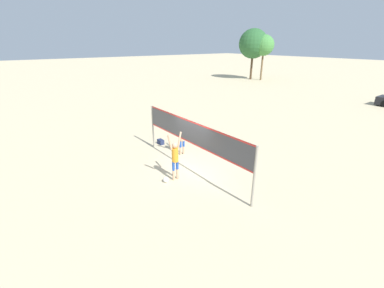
{
  "coord_description": "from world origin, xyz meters",
  "views": [
    {
      "loc": [
        8.73,
        -6.59,
        5.68
      ],
      "look_at": [
        0.0,
        0.0,
        1.33
      ],
      "focal_mm": 24.0,
      "sensor_mm": 36.0,
      "label": 1
    }
  ],
  "objects_px": {
    "player_spiker": "(175,156)",
    "player_blocker": "(182,136)",
    "volleyball_net": "(192,136)",
    "tree_left_cluster": "(253,44)",
    "tree_right_cluster": "(264,45)",
    "gear_bag": "(161,142)",
    "volleyball": "(166,180)"
  },
  "relations": [
    {
      "from": "player_spiker",
      "to": "tree_right_cluster",
      "type": "height_order",
      "value": "tree_right_cluster"
    },
    {
      "from": "gear_bag",
      "to": "tree_right_cluster",
      "type": "relative_size",
      "value": 0.06
    },
    {
      "from": "player_blocker",
      "to": "tree_left_cluster",
      "type": "distance_m",
      "value": 32.41
    },
    {
      "from": "player_spiker",
      "to": "player_blocker",
      "type": "bearing_deg",
      "value": 48.96
    },
    {
      "from": "player_spiker",
      "to": "tree_left_cluster",
      "type": "relative_size",
      "value": 0.28
    },
    {
      "from": "volleyball",
      "to": "gear_bag",
      "type": "xyz_separation_m",
      "value": [
        -4.03,
        2.12,
        0.02
      ]
    },
    {
      "from": "player_spiker",
      "to": "volleyball",
      "type": "bearing_deg",
      "value": 173.99
    },
    {
      "from": "player_blocker",
      "to": "tree_right_cluster",
      "type": "relative_size",
      "value": 0.29
    },
    {
      "from": "player_blocker",
      "to": "tree_right_cluster",
      "type": "distance_m",
      "value": 32.04
    },
    {
      "from": "tree_left_cluster",
      "to": "tree_right_cluster",
      "type": "distance_m",
      "value": 1.71
    },
    {
      "from": "volleyball_net",
      "to": "gear_bag",
      "type": "relative_size",
      "value": 17.42
    },
    {
      "from": "player_blocker",
      "to": "gear_bag",
      "type": "xyz_separation_m",
      "value": [
        -2.01,
        -0.16,
        -0.89
      ]
    },
    {
      "from": "player_spiker",
      "to": "gear_bag",
      "type": "distance_m",
      "value": 4.51
    },
    {
      "from": "player_spiker",
      "to": "volleyball",
      "type": "height_order",
      "value": "player_spiker"
    },
    {
      "from": "gear_bag",
      "to": "player_blocker",
      "type": "bearing_deg",
      "value": 4.49
    },
    {
      "from": "volleyball_net",
      "to": "tree_right_cluster",
      "type": "distance_m",
      "value": 33.47
    },
    {
      "from": "gear_bag",
      "to": "volleyball",
      "type": "bearing_deg",
      "value": -27.73
    },
    {
      "from": "volleyball_net",
      "to": "tree_left_cluster",
      "type": "height_order",
      "value": "tree_left_cluster"
    },
    {
      "from": "player_blocker",
      "to": "tree_left_cluster",
      "type": "relative_size",
      "value": 0.26
    },
    {
      "from": "volleyball_net",
      "to": "player_spiker",
      "type": "relative_size",
      "value": 3.43
    },
    {
      "from": "gear_bag",
      "to": "tree_right_cluster",
      "type": "height_order",
      "value": "tree_right_cluster"
    },
    {
      "from": "gear_bag",
      "to": "player_spiker",
      "type": "bearing_deg",
      "value": -21.96
    },
    {
      "from": "player_spiker",
      "to": "gear_bag",
      "type": "xyz_separation_m",
      "value": [
        -4.08,
        1.65,
        -1.0
      ]
    },
    {
      "from": "volleyball_net",
      "to": "tree_left_cluster",
      "type": "xyz_separation_m",
      "value": [
        -19.95,
        27.15,
        3.71
      ]
    },
    {
      "from": "gear_bag",
      "to": "tree_right_cluster",
      "type": "distance_m",
      "value": 31.31
    },
    {
      "from": "player_spiker",
      "to": "gear_bag",
      "type": "bearing_deg",
      "value": 68.04
    },
    {
      "from": "volleyball_net",
      "to": "tree_left_cluster",
      "type": "distance_m",
      "value": 33.89
    },
    {
      "from": "player_spiker",
      "to": "tree_right_cluster",
      "type": "distance_m",
      "value": 34.63
    },
    {
      "from": "tree_left_cluster",
      "to": "volleyball",
      "type": "bearing_deg",
      "value": -54.93
    },
    {
      "from": "player_spiker",
      "to": "tree_right_cluster",
      "type": "xyz_separation_m",
      "value": [
        -18.66,
        28.89,
        4.07
      ]
    },
    {
      "from": "player_spiker",
      "to": "tree_right_cluster",
      "type": "relative_size",
      "value": 0.32
    },
    {
      "from": "gear_bag",
      "to": "tree_left_cluster",
      "type": "bearing_deg",
      "value": 121.24
    }
  ]
}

